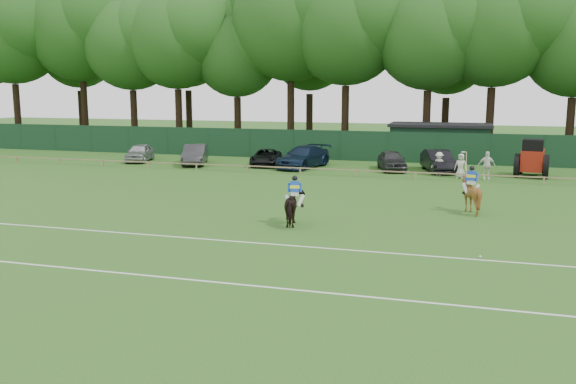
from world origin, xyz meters
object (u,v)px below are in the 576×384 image
at_px(horse_dark, 295,206).
at_px(sedan_silver, 140,153).
at_px(suv_black, 266,157).
at_px(tractor, 532,159).
at_px(spectator_mid, 487,166).
at_px(polo_ball, 480,257).
at_px(horse_chestnut, 471,195).
at_px(estate_black, 438,161).
at_px(spectator_left, 439,164).
at_px(hatch_grey, 392,160).
at_px(sedan_navy, 303,157).
at_px(utility_shed, 440,141).
at_px(spectator_right, 461,166).
at_px(sedan_grey, 195,155).

distance_m(horse_dark, sedan_silver, 26.62).
distance_m(suv_black, tractor, 19.46).
distance_m(horse_dark, spectator_mid, 18.66).
relative_size(suv_black, tractor, 1.36).
bearing_deg(polo_ball, tractor, 80.47).
bearing_deg(horse_chestnut, estate_black, -63.38).
height_order(suv_black, spectator_mid, spectator_mid).
xyz_separation_m(sedan_silver, spectator_mid, (27.25, -2.41, 0.22)).
bearing_deg(spectator_left, hatch_grey, 149.58).
bearing_deg(horse_chestnut, polo_ball, 110.44).
distance_m(sedan_silver, spectator_left, 24.16).
height_order(sedan_navy, utility_shed, utility_shed).
bearing_deg(hatch_grey, horse_dark, -112.20).
distance_m(spectator_right, polo_ball, 20.03).
distance_m(horse_dark, suv_black, 20.99).
bearing_deg(hatch_grey, estate_black, -12.72).
distance_m(hatch_grey, estate_black, 3.33).
bearing_deg(sedan_silver, estate_black, -12.85).
xyz_separation_m(sedan_grey, estate_black, (18.74, 1.20, -0.01)).
distance_m(estate_black, polo_ball, 23.02).
xyz_separation_m(sedan_grey, spectator_mid, (22.02, -1.87, 0.16)).
height_order(sedan_grey, sedan_navy, sedan_navy).
distance_m(sedan_silver, spectator_mid, 27.36).
bearing_deg(estate_black, suv_black, 164.18).
xyz_separation_m(sedan_grey, sedan_navy, (8.75, 0.59, 0.02)).
xyz_separation_m(horse_chestnut, spectator_left, (-2.08, 12.65, -0.08)).
xyz_separation_m(sedan_silver, utility_shed, (23.72, 8.51, 0.80)).
bearing_deg(sedan_navy, utility_shed, 55.25).
distance_m(horse_dark, estate_black, 20.34).
bearing_deg(estate_black, sedan_silver, 165.03).
distance_m(sedan_navy, polo_ball, 25.58).
height_order(hatch_grey, spectator_mid, spectator_mid).
relative_size(sedan_silver, spectator_left, 2.63).
bearing_deg(suv_black, spectator_mid, -20.64).
bearing_deg(estate_black, horse_chestnut, -97.84).
relative_size(horse_chestnut, spectator_mid, 0.94).
xyz_separation_m(horse_chestnut, spectator_right, (-0.61, 11.74, -0.06)).
bearing_deg(spectator_right, spectator_mid, 5.62).
bearing_deg(spectator_right, spectator_left, 160.84).
bearing_deg(utility_shed, sedan_navy, -139.04).
xyz_separation_m(spectator_left, spectator_right, (1.47, -0.91, 0.02)).
height_order(spectator_left, polo_ball, spectator_left).
bearing_deg(polo_ball, sedan_silver, 140.13).
bearing_deg(sedan_grey, estate_black, -15.24).
relative_size(hatch_grey, polo_ball, 48.02).
bearing_deg(utility_shed, horse_chestnut, -83.67).
bearing_deg(polo_ball, utility_shed, 95.31).
bearing_deg(horse_chestnut, horse_dark, 51.64).
xyz_separation_m(sedan_grey, spectator_right, (20.36, -1.67, 0.04)).
bearing_deg(horse_chestnut, tractor, -88.52).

